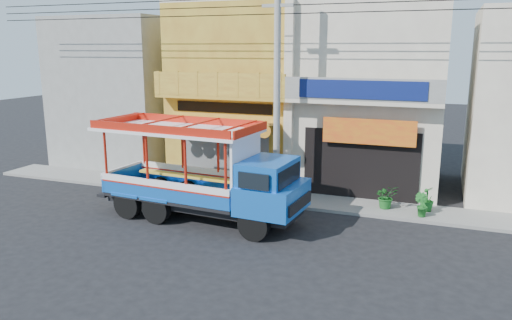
# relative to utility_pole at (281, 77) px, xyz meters

# --- Properties ---
(ground) EXTENTS (90.00, 90.00, 0.00)m
(ground) POSITION_rel_utility_pole_xyz_m (0.85, -3.30, -5.03)
(ground) COLOR black
(ground) RESTS_ON ground
(sidewalk) EXTENTS (30.00, 2.00, 0.12)m
(sidewalk) POSITION_rel_utility_pole_xyz_m (0.85, 0.70, -4.97)
(sidewalk) COLOR slate
(sidewalk) RESTS_ON ground
(shophouse_left) EXTENTS (6.00, 7.50, 8.24)m
(shophouse_left) POSITION_rel_utility_pole_xyz_m (-3.15, 4.66, -0.92)
(shophouse_left) COLOR #A97225
(shophouse_left) RESTS_ON ground
(shophouse_right) EXTENTS (6.00, 6.75, 8.24)m
(shophouse_right) POSITION_rel_utility_pole_xyz_m (2.85, 4.66, -0.93)
(shophouse_right) COLOR #C2B49F
(shophouse_right) RESTS_ON ground
(party_pilaster) EXTENTS (0.35, 0.30, 8.00)m
(party_pilaster) POSITION_rel_utility_pole_xyz_m (-0.15, 1.55, -1.03)
(party_pilaster) COLOR #C2B49F
(party_pilaster) RESTS_ON ground
(filler_building_left) EXTENTS (6.00, 6.00, 7.60)m
(filler_building_left) POSITION_rel_utility_pole_xyz_m (-10.15, 4.70, -1.23)
(filler_building_left) COLOR gray
(filler_building_left) RESTS_ON ground
(utility_pole) EXTENTS (28.00, 0.26, 9.00)m
(utility_pole) POSITION_rel_utility_pole_xyz_m (0.00, 0.00, 0.00)
(utility_pole) COLOR gray
(utility_pole) RESTS_ON ground
(songthaew_truck) EXTENTS (7.81, 3.06, 3.57)m
(songthaew_truck) POSITION_rel_utility_pole_xyz_m (-1.55, -2.71, -3.31)
(songthaew_truck) COLOR black
(songthaew_truck) RESTS_ON ground
(green_sign) EXTENTS (0.63, 0.40, 0.97)m
(green_sign) POSITION_rel_utility_pole_xyz_m (-4.45, 0.43, -4.51)
(green_sign) COLOR black
(green_sign) RESTS_ON sidewalk
(potted_plant_a) EXTENTS (1.05, 1.00, 0.92)m
(potted_plant_a) POSITION_rel_utility_pole_xyz_m (4.04, 0.68, -4.45)
(potted_plant_a) COLOR #1B6120
(potted_plant_a) RESTS_ON sidewalk
(potted_plant_b) EXTENTS (0.61, 0.57, 0.87)m
(potted_plant_b) POSITION_rel_utility_pole_xyz_m (5.32, 0.15, -4.48)
(potted_plant_b) COLOR #1B6120
(potted_plant_b) RESTS_ON sidewalk
(potted_plant_c) EXTENTS (0.67, 0.67, 0.93)m
(potted_plant_c) POSITION_rel_utility_pole_xyz_m (5.49, 0.89, -4.45)
(potted_plant_c) COLOR #1B6120
(potted_plant_c) RESTS_ON sidewalk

